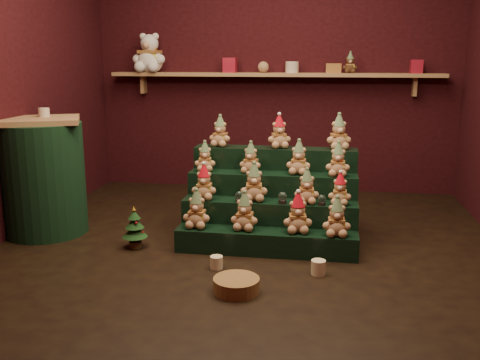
% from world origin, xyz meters
% --- Properties ---
extents(ground, '(4.00, 4.00, 0.00)m').
position_xyz_m(ground, '(0.00, 0.00, 0.00)').
color(ground, black).
rests_on(ground, ground).
extents(back_wall, '(4.00, 0.10, 2.80)m').
position_xyz_m(back_wall, '(0.00, 2.05, 1.40)').
color(back_wall, black).
rests_on(back_wall, ground).
extents(front_wall, '(4.00, 0.10, 2.80)m').
position_xyz_m(front_wall, '(0.00, -2.05, 1.40)').
color(front_wall, black).
rests_on(front_wall, ground).
extents(back_shelf, '(3.60, 0.26, 0.24)m').
position_xyz_m(back_shelf, '(0.00, 1.87, 1.29)').
color(back_shelf, tan).
rests_on(back_shelf, ground).
extents(riser_tier_front, '(1.40, 0.22, 0.18)m').
position_xyz_m(riser_tier_front, '(0.16, -0.13, 0.09)').
color(riser_tier_front, black).
rests_on(riser_tier_front, ground).
extents(riser_tier_midfront, '(1.40, 0.22, 0.36)m').
position_xyz_m(riser_tier_midfront, '(0.16, 0.09, 0.18)').
color(riser_tier_midfront, black).
rests_on(riser_tier_midfront, ground).
extents(riser_tier_midback, '(1.40, 0.22, 0.54)m').
position_xyz_m(riser_tier_midback, '(0.16, 0.31, 0.27)').
color(riser_tier_midback, black).
rests_on(riser_tier_midback, ground).
extents(riser_tier_back, '(1.40, 0.22, 0.72)m').
position_xyz_m(riser_tier_back, '(0.16, 0.53, 0.36)').
color(riser_tier_back, black).
rests_on(riser_tier_back, ground).
extents(teddy_0, '(0.22, 0.19, 0.30)m').
position_xyz_m(teddy_0, '(-0.39, -0.12, 0.33)').
color(teddy_0, tan).
rests_on(teddy_0, riser_tier_front).
extents(teddy_1, '(0.22, 0.20, 0.30)m').
position_xyz_m(teddy_1, '(-0.01, -0.12, 0.33)').
color(teddy_1, tan).
rests_on(teddy_1, riser_tier_front).
extents(teddy_2, '(0.24, 0.22, 0.30)m').
position_xyz_m(teddy_2, '(0.40, -0.12, 0.33)').
color(teddy_2, tan).
rests_on(teddy_2, riser_tier_front).
extents(teddy_3, '(0.22, 0.20, 0.29)m').
position_xyz_m(teddy_3, '(0.69, -0.15, 0.33)').
color(teddy_3, tan).
rests_on(teddy_3, riser_tier_front).
extents(teddy_4, '(0.21, 0.19, 0.28)m').
position_xyz_m(teddy_4, '(-0.37, 0.07, 0.50)').
color(teddy_4, tan).
rests_on(teddy_4, riser_tier_midfront).
extents(teddy_5, '(0.24, 0.22, 0.30)m').
position_xyz_m(teddy_5, '(0.04, 0.09, 0.51)').
color(teddy_5, tan).
rests_on(teddy_5, riser_tier_midfront).
extents(teddy_6, '(0.21, 0.19, 0.27)m').
position_xyz_m(teddy_6, '(0.45, 0.07, 0.50)').
color(teddy_6, tan).
rests_on(teddy_6, riser_tier_midfront).
extents(teddy_7, '(0.19, 0.17, 0.25)m').
position_xyz_m(teddy_7, '(0.71, 0.08, 0.48)').
color(teddy_7, tan).
rests_on(teddy_7, riser_tier_midfront).
extents(teddy_8, '(0.20, 0.19, 0.25)m').
position_xyz_m(teddy_8, '(-0.42, 0.32, 0.66)').
color(teddy_8, tan).
rests_on(teddy_8, riser_tier_midback).
extents(teddy_9, '(0.21, 0.20, 0.26)m').
position_xyz_m(teddy_9, '(-0.02, 0.30, 0.67)').
color(teddy_9, tan).
rests_on(teddy_9, riser_tier_midback).
extents(teddy_10, '(0.21, 0.20, 0.28)m').
position_xyz_m(teddy_10, '(0.37, 0.32, 0.68)').
color(teddy_10, tan).
rests_on(teddy_10, riser_tier_midback).
extents(teddy_11, '(0.20, 0.18, 0.27)m').
position_xyz_m(teddy_11, '(0.69, 0.30, 0.68)').
color(teddy_11, tan).
rests_on(teddy_11, riser_tier_midback).
extents(teddy_12, '(0.21, 0.20, 0.27)m').
position_xyz_m(teddy_12, '(-0.32, 0.53, 0.85)').
color(teddy_12, tan).
rests_on(teddy_12, riser_tier_back).
extents(teddy_13, '(0.24, 0.23, 0.28)m').
position_xyz_m(teddy_13, '(0.19, 0.53, 0.86)').
color(teddy_13, tan).
rests_on(teddy_13, riser_tier_back).
extents(teddy_14, '(0.25, 0.23, 0.29)m').
position_xyz_m(teddy_14, '(0.69, 0.54, 0.87)').
color(teddy_14, tan).
rests_on(teddy_14, riser_tier_back).
extents(snow_globe_a, '(0.06, 0.06, 0.09)m').
position_xyz_m(snow_globe_a, '(-0.07, 0.03, 0.40)').
color(snow_globe_a, black).
rests_on(snow_globe_a, riser_tier_midfront).
extents(snow_globe_b, '(0.07, 0.07, 0.09)m').
position_xyz_m(snow_globe_b, '(0.27, 0.03, 0.41)').
color(snow_globe_b, black).
rests_on(snow_globe_b, riser_tier_midfront).
extents(snow_globe_c, '(0.06, 0.06, 0.08)m').
position_xyz_m(snow_globe_c, '(0.57, 0.03, 0.40)').
color(snow_globe_c, black).
rests_on(snow_globe_c, riser_tier_midfront).
extents(side_table, '(0.81, 0.76, 0.99)m').
position_xyz_m(side_table, '(-1.77, 0.08, 0.49)').
color(side_table, tan).
rests_on(side_table, ground).
extents(table_ornament, '(0.09, 0.09, 0.07)m').
position_xyz_m(table_ornament, '(-1.77, 0.18, 1.03)').
color(table_ornament, beige).
rests_on(table_ornament, side_table).
extents(mini_christmas_tree, '(0.20, 0.20, 0.34)m').
position_xyz_m(mini_christmas_tree, '(-0.88, -0.17, 0.16)').
color(mini_christmas_tree, '#463019').
rests_on(mini_christmas_tree, ground).
extents(mug_left, '(0.09, 0.09, 0.09)m').
position_xyz_m(mug_left, '(-0.16, -0.50, 0.05)').
color(mug_left, '#F3E7B4').
rests_on(mug_left, ground).
extents(mug_right, '(0.10, 0.10, 0.10)m').
position_xyz_m(mug_right, '(0.57, -0.49, 0.05)').
color(mug_right, '#F3E7B4').
rests_on(mug_right, ground).
extents(wicker_basket, '(0.32, 0.32, 0.09)m').
position_xyz_m(wicker_basket, '(0.05, -0.86, 0.05)').
color(wicker_basket, olive).
rests_on(wicker_basket, ground).
extents(white_bear, '(0.41, 0.38, 0.53)m').
position_xyz_m(white_bear, '(-1.38, 1.84, 1.59)').
color(white_bear, white).
rests_on(white_bear, back_shelf).
extents(brown_bear, '(0.16, 0.15, 0.21)m').
position_xyz_m(brown_bear, '(0.81, 1.84, 1.43)').
color(brown_bear, '#4A2E18').
rests_on(brown_bear, back_shelf).
extents(gift_tin_red_a, '(0.14, 0.14, 0.16)m').
position_xyz_m(gift_tin_red_a, '(-0.47, 1.85, 1.40)').
color(gift_tin_red_a, '#B11B33').
rests_on(gift_tin_red_a, back_shelf).
extents(gift_tin_cream, '(0.14, 0.14, 0.12)m').
position_xyz_m(gift_tin_cream, '(0.20, 1.85, 1.38)').
color(gift_tin_cream, beige).
rests_on(gift_tin_cream, back_shelf).
extents(gift_tin_red_b, '(0.12, 0.12, 0.14)m').
position_xyz_m(gift_tin_red_b, '(1.49, 1.85, 1.39)').
color(gift_tin_red_b, '#B11B33').
rests_on(gift_tin_red_b, back_shelf).
extents(shelf_plush_ball, '(0.12, 0.12, 0.12)m').
position_xyz_m(shelf_plush_ball, '(-0.11, 1.85, 1.38)').
color(shelf_plush_ball, tan).
rests_on(shelf_plush_ball, back_shelf).
extents(scarf_gift_box, '(0.16, 0.10, 0.10)m').
position_xyz_m(scarf_gift_box, '(0.64, 1.85, 1.37)').
color(scarf_gift_box, '#CC4C1C').
rests_on(scarf_gift_box, back_shelf).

